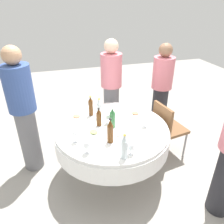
# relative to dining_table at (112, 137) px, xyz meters

# --- Properties ---
(ground_plane) EXTENTS (10.00, 10.00, 0.00)m
(ground_plane) POSITION_rel_dining_table_xyz_m (0.00, 0.00, -0.59)
(ground_plane) COLOR gray
(dining_table) EXTENTS (1.44, 1.44, 0.74)m
(dining_table) POSITION_rel_dining_table_xyz_m (0.00, 0.00, 0.00)
(dining_table) COLOR white
(dining_table) RESTS_ON ground_plane
(bottle_clear_right) EXTENTS (0.07, 0.07, 0.27)m
(bottle_clear_right) POSITION_rel_dining_table_xyz_m (0.31, 0.09, 0.27)
(bottle_clear_right) COLOR silver
(bottle_clear_right) RESTS_ON dining_table
(bottle_brown_inner) EXTENTS (0.07, 0.07, 0.30)m
(bottle_brown_inner) POSITION_rel_dining_table_xyz_m (-0.29, 0.10, 0.29)
(bottle_brown_inner) COLOR #593314
(bottle_brown_inner) RESTS_ON dining_table
(bottle_brown_far) EXTENTS (0.06, 0.06, 0.28)m
(bottle_brown_far) POSITION_rel_dining_table_xyz_m (0.38, 0.19, 0.28)
(bottle_brown_far) COLOR #593314
(bottle_brown_far) RESTS_ON dining_table
(bottle_clear_near) EXTENTS (0.07, 0.07, 0.28)m
(bottle_clear_near) POSITION_rel_dining_table_xyz_m (-0.59, 0.04, 0.28)
(bottle_clear_near) COLOR silver
(bottle_clear_near) RESTS_ON dining_table
(bottle_green_north) EXTENTS (0.07, 0.07, 0.27)m
(bottle_green_north) POSITION_rel_dining_table_xyz_m (0.00, -0.01, 0.27)
(bottle_green_north) COLOR #2D6B38
(bottle_green_north) RESTS_ON dining_table
(bottle_brown_east) EXTENTS (0.07, 0.07, 0.24)m
(bottle_brown_east) POSITION_rel_dining_table_xyz_m (0.09, 0.15, 0.26)
(bottle_brown_east) COLOR #593314
(bottle_brown_east) RESTS_ON dining_table
(wine_glass_near) EXTENTS (0.07, 0.07, 0.13)m
(wine_glass_near) POSITION_rel_dining_table_xyz_m (-0.11, -0.40, 0.24)
(wine_glass_near) COLOR white
(wine_glass_near) RESTS_ON dining_table
(wine_glass_north) EXTENTS (0.07, 0.07, 0.14)m
(wine_glass_north) POSITION_rel_dining_table_xyz_m (-0.18, 0.48, 0.25)
(wine_glass_north) COLOR white
(wine_glass_north) RESTS_ON dining_table
(wine_glass_east) EXTENTS (0.07, 0.07, 0.13)m
(wine_glass_east) POSITION_rel_dining_table_xyz_m (-0.56, -0.04, 0.24)
(wine_glass_east) COLOR white
(wine_glass_east) RESTS_ON dining_table
(wine_glass_left) EXTENTS (0.06, 0.06, 0.14)m
(wine_glass_left) POSITION_rel_dining_table_xyz_m (0.10, 0.03, 0.24)
(wine_glass_left) COLOR white
(wine_glass_left) RESTS_ON dining_table
(wine_glass_front) EXTENTS (0.08, 0.08, 0.14)m
(wine_glass_front) POSITION_rel_dining_table_xyz_m (-0.41, 0.39, 0.25)
(wine_glass_front) COLOR white
(wine_glass_front) RESTS_ON dining_table
(plate_front) EXTENTS (0.22, 0.22, 0.04)m
(plate_front) POSITION_rel_dining_table_xyz_m (0.22, -0.40, 0.16)
(plate_front) COLOR white
(plate_front) RESTS_ON dining_table
(plate_west) EXTENTS (0.23, 0.23, 0.04)m
(plate_west) POSITION_rel_dining_table_xyz_m (0.36, 0.39, 0.16)
(plate_west) COLOR white
(plate_west) RESTS_ON dining_table
(plate_rear) EXTENTS (0.23, 0.23, 0.04)m
(plate_rear) POSITION_rel_dining_table_xyz_m (-0.08, 0.25, 0.16)
(plate_rear) COLOR white
(plate_rear) RESTS_ON dining_table
(fork_inner) EXTENTS (0.16, 0.10, 0.00)m
(fork_inner) POSITION_rel_dining_table_xyz_m (0.07, -0.15, 0.15)
(fork_inner) COLOR silver
(fork_inner) RESTS_ON dining_table
(folded_napkin) EXTENTS (0.17, 0.17, 0.02)m
(folded_napkin) POSITION_rel_dining_table_xyz_m (-0.18, -0.06, 0.16)
(folded_napkin) COLOR white
(folded_napkin) RESTS_ON dining_table
(person_right) EXTENTS (0.34, 0.34, 1.56)m
(person_right) POSITION_rel_dining_table_xyz_m (0.85, -1.12, 0.22)
(person_right) COLOR #26262B
(person_right) RESTS_ON ground_plane
(person_far) EXTENTS (0.34, 0.34, 1.63)m
(person_far) POSITION_rel_dining_table_xyz_m (1.02, -0.28, 0.26)
(person_far) COLOR slate
(person_far) RESTS_ON ground_plane
(person_near) EXTENTS (0.34, 0.34, 1.72)m
(person_near) POSITION_rel_dining_table_xyz_m (0.44, 1.05, 0.32)
(person_near) COLOR slate
(person_near) RESTS_ON ground_plane
(chair_east) EXTENTS (0.46, 0.46, 0.87)m
(chair_east) POSITION_rel_dining_table_xyz_m (0.14, -0.87, -0.07)
(chair_east) COLOR brown
(chair_east) RESTS_ON ground_plane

